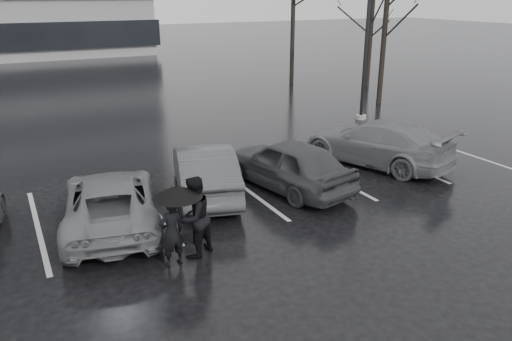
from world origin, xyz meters
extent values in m
plane|color=black|center=(0.00, 0.00, 0.00)|extent=(160.00, 160.00, 0.00)
imported|color=black|center=(1.72, 1.97, 0.74)|extent=(2.55, 4.57, 1.47)
imported|color=#29292B|center=(-0.59, 2.67, 0.72)|extent=(2.63, 4.63, 1.44)
imported|color=#4E4E51|center=(-3.36, 1.80, 0.64)|extent=(2.98, 4.92, 1.28)
imported|color=#4E4E51|center=(5.44, 2.52, 0.73)|extent=(3.61, 5.43, 1.46)
imported|color=black|center=(-2.64, -0.67, 0.75)|extent=(0.60, 0.45, 1.50)
imported|color=black|center=(-2.08, -0.48, 0.90)|extent=(1.09, 1.02, 1.79)
cylinder|color=black|center=(-2.44, -0.57, 0.75)|extent=(0.02, 0.02, 1.49)
cone|color=black|center=(-2.44, -0.57, 1.58)|extent=(1.02, 1.02, 0.26)
sphere|color=black|center=(-2.44, -0.57, 1.71)|extent=(0.05, 0.05, 0.05)
cylinder|color=#959698|center=(8.95, 7.65, 0.09)|extent=(0.46, 0.46, 0.18)
cylinder|color=black|center=(8.95, 7.65, 4.15)|extent=(0.15, 0.15, 8.31)
cube|color=#B6B6B8|center=(-5.00, 2.50, 0.00)|extent=(0.12, 5.00, 0.00)
cube|color=#B6B6B8|center=(-2.20, 2.50, 0.00)|extent=(0.12, 5.00, 0.00)
cube|color=#B6B6B8|center=(0.60, 2.50, 0.00)|extent=(0.12, 5.00, 0.00)
cube|color=#B6B6B8|center=(3.40, 2.50, 0.00)|extent=(0.12, 5.00, 0.00)
cube|color=#B6B6B8|center=(6.20, 2.50, 0.00)|extent=(0.12, 5.00, 0.00)
cube|color=#B6B6B8|center=(9.00, 2.50, 0.00)|extent=(0.12, 5.00, 0.00)
cylinder|color=black|center=(12.00, 10.00, 4.00)|extent=(0.26, 0.26, 8.00)
cylinder|color=black|center=(14.50, 14.00, 3.50)|extent=(0.26, 0.26, 7.00)
cylinder|color=black|center=(11.00, 17.00, 4.25)|extent=(0.26, 0.26, 8.50)
camera|label=1|loc=(-5.34, -9.59, 5.38)|focal=35.00mm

